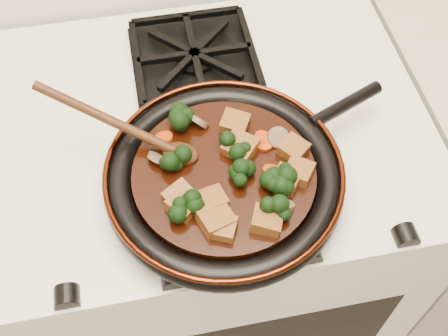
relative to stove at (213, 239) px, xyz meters
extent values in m
cube|color=white|center=(0.00, 0.00, 0.00)|extent=(0.76, 0.60, 0.90)
cylinder|color=black|center=(0.00, -0.15, 0.48)|extent=(0.34, 0.34, 0.01)
torus|color=black|center=(0.00, -0.15, 0.49)|extent=(0.36, 0.36, 0.04)
torus|color=#421709|center=(0.00, -0.15, 0.51)|extent=(0.36, 0.36, 0.01)
cylinder|color=black|center=(0.22, -0.06, 0.51)|extent=(0.14, 0.07, 0.02)
cylinder|color=black|center=(0.00, -0.15, 0.50)|extent=(0.28, 0.28, 0.02)
cube|color=brown|center=(0.03, -0.07, 0.52)|extent=(0.06, 0.05, 0.02)
cube|color=brown|center=(0.11, -0.18, 0.52)|extent=(0.05, 0.05, 0.02)
cube|color=brown|center=(-0.03, -0.20, 0.52)|extent=(0.04, 0.05, 0.03)
cube|color=brown|center=(0.08, -0.19, 0.52)|extent=(0.05, 0.06, 0.02)
cube|color=brown|center=(0.11, -0.13, 0.52)|extent=(0.05, 0.05, 0.02)
cube|color=brown|center=(0.04, -0.25, 0.52)|extent=(0.06, 0.05, 0.03)
cube|color=brown|center=(-0.07, -0.20, 0.52)|extent=(0.06, 0.06, 0.03)
cube|color=brown|center=(-0.02, -0.25, 0.52)|extent=(0.04, 0.05, 0.02)
cube|color=brown|center=(-0.07, -0.18, 0.52)|extent=(0.05, 0.05, 0.03)
cube|color=brown|center=(-0.03, -0.23, 0.52)|extent=(0.06, 0.06, 0.03)
cube|color=brown|center=(0.03, -0.12, 0.52)|extent=(0.06, 0.06, 0.03)
cylinder|color=#C23105|center=(-0.08, -0.07, 0.51)|extent=(0.03, 0.03, 0.01)
cylinder|color=#C23105|center=(0.07, -0.11, 0.51)|extent=(0.03, 0.03, 0.01)
cylinder|color=#C23105|center=(0.07, -0.17, 0.51)|extent=(0.03, 0.03, 0.02)
cylinder|color=#C23105|center=(-0.04, -0.21, 0.51)|extent=(0.03, 0.03, 0.01)
cylinder|color=#C23105|center=(0.07, -0.10, 0.51)|extent=(0.03, 0.03, 0.02)
cylinder|color=brown|center=(0.09, -0.11, 0.52)|extent=(0.05, 0.05, 0.02)
cylinder|color=brown|center=(-0.02, -0.05, 0.52)|extent=(0.04, 0.05, 0.04)
cylinder|color=brown|center=(-0.10, -0.11, 0.52)|extent=(0.04, 0.04, 0.03)
cylinder|color=brown|center=(0.07, -0.22, 0.52)|extent=(0.05, 0.05, 0.03)
ellipsoid|color=#401F0D|center=(-0.06, -0.11, 0.51)|extent=(0.07, 0.06, 0.02)
cylinder|color=#401F0D|center=(-0.16, -0.05, 0.55)|extent=(0.02, 0.02, 0.24)
camera|label=1|loc=(-0.09, -0.61, 1.20)|focal=45.00mm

